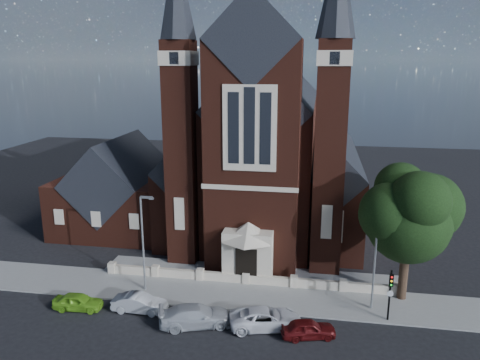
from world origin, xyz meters
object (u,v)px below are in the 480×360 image
object	(u,v)px
street_tree	(411,217)
street_lamp_right	(377,253)
traffic_signal	(390,289)
car_lime_van	(78,302)
parish_hall	(121,193)
street_lamp_left	(144,238)
car_silver_b	(196,316)
church	(269,152)
car_white_suv	(265,318)
car_silver_a	(140,303)
car_dark_red	(308,329)

from	to	relation	value
street_tree	street_lamp_right	size ratio (longest dim) A/B	1.32
traffic_signal	car_lime_van	bearing A→B (deg)	-174.69
parish_hall	street_lamp_left	bearing A→B (deg)	-59.98
parish_hall	traffic_signal	xyz separation A→B (m)	(27.00, -15.57, -1.43)
car_silver_b	street_tree	bearing A→B (deg)	-85.92
street_tree	church	bearing A→B (deg)	126.17
street_lamp_right	car_white_suv	bearing A→B (deg)	-153.93
car_silver_b	car_silver_a	bearing A→B (deg)	58.43
street_lamp_left	street_lamp_right	distance (m)	18.00
car_silver_b	car_dark_red	size ratio (longest dim) A/B	1.40
street_lamp_right	car_white_suv	xyz separation A→B (m)	(-7.74, -3.79, -3.89)
car_lime_van	car_white_suv	distance (m)	14.27
car_lime_van	car_dark_red	xyz separation A→B (m)	(17.29, -0.79, 0.00)
street_lamp_right	street_lamp_left	bearing A→B (deg)	180.00
car_silver_a	street_lamp_left	bearing A→B (deg)	12.68
church	traffic_signal	xyz separation A→B (m)	(11.00, -20.52, -5.60)
street_lamp_left	traffic_signal	bearing A→B (deg)	-4.76
street_tree	car_lime_van	size ratio (longest dim) A/B	2.87
street_lamp_left	traffic_signal	world-z (taller)	street_lamp_left
parish_hall	street_tree	world-z (taller)	street_tree
church	car_silver_b	world-z (taller)	church
parish_hall	street_lamp_left	world-z (taller)	parish_hall
car_dark_red	car_lime_van	bearing A→B (deg)	72.59
car_lime_van	car_silver_b	size ratio (longest dim) A/B	0.71
parish_hall	car_silver_b	distance (m)	23.01
car_white_suv	car_dark_red	world-z (taller)	car_white_suv
street_tree	car_white_suv	world-z (taller)	street_tree
parish_hall	car_silver_b	world-z (taller)	parish_hall
car_lime_van	car_silver_b	distance (m)	9.41
street_lamp_left	traffic_signal	size ratio (longest dim) A/B	2.02
parish_hall	street_lamp_right	world-z (taller)	parish_hall
street_lamp_left	street_lamp_right	world-z (taller)	same
church	car_silver_b	bearing A→B (deg)	-96.22
church	traffic_signal	world-z (taller)	church
car_white_suv	church	bearing A→B (deg)	-8.17
traffic_signal	car_dark_red	distance (m)	6.63
car_lime_van	street_tree	bearing A→B (deg)	-81.46
traffic_signal	street_lamp_right	bearing A→B (deg)	120.01
church	car_white_suv	world-z (taller)	church
parish_hall	car_silver_a	xyz separation A→B (m)	(8.79, -17.23, -3.33)
street_tree	car_dark_red	world-z (taller)	street_tree
church	street_tree	size ratio (longest dim) A/B	3.26
street_lamp_left	car_lime_van	size ratio (longest dim) A/B	2.17
car_white_suv	car_silver_b	bearing A→B (deg)	82.78
street_lamp_right	car_silver_a	bearing A→B (deg)	-169.42
parish_hall	street_tree	size ratio (longest dim) A/B	1.14
church	parish_hall	bearing A→B (deg)	-162.84
church	car_dark_red	world-z (taller)	church
street_lamp_left	car_dark_red	world-z (taller)	street_lamp_left
street_lamp_right	street_tree	bearing A→B (deg)	34.26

